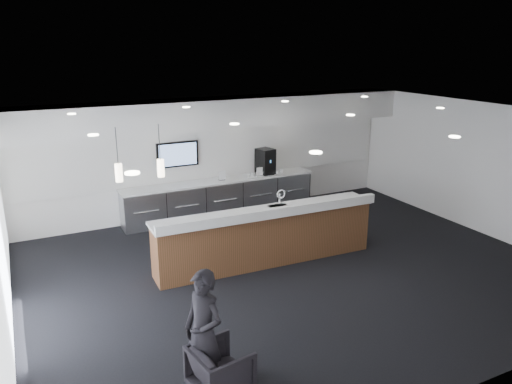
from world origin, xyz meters
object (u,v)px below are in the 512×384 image
lounge_guest (204,332)px  armchair (220,369)px  service_counter (266,236)px  coffee_machine (265,161)px

lounge_guest → armchair: bearing=22.6°
armchair → service_counter: bearing=-44.9°
coffee_machine → armchair: 7.46m
service_counter → coffee_machine: bearing=64.7°
coffee_machine → armchair: coffee_machine is taller
coffee_machine → lounge_guest: lounge_guest is taller
service_counter → coffee_machine: coffee_machine is taller
service_counter → lounge_guest: size_ratio=2.81×
armchair → lounge_guest: 0.54m
service_counter → armchair: bearing=-124.1°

